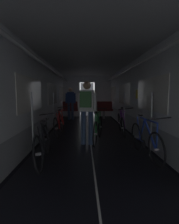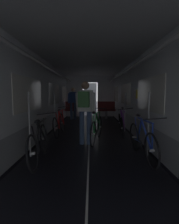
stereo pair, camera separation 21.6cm
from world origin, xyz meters
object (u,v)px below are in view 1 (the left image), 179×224
bicycle_purple (121,123)px  person_standing_near_bench (71,101)px  bicycle_red (59,124)px  bicycle_blue (145,140)px  bicycle_green_in_aisle (98,128)px  bench_seat_far_left (71,108)px  bench_seat_far_right (104,108)px  person_cyclist_aisle (87,107)px  bicycle_black (43,143)px

bicycle_purple → person_standing_near_bench: 4.11m
bicycle_red → bicycle_blue: bicycle_red is taller
bicycle_green_in_aisle → person_standing_near_bench: person_standing_near_bench is taller
bench_seat_far_left → bicycle_blue: 6.39m
bench_seat_far_right → bicycle_blue: size_ratio=0.58×
bicycle_blue → person_standing_near_bench: person_standing_near_bench is taller
bench_seat_far_left → person_cyclist_aisle: 5.13m
bicycle_purple → person_cyclist_aisle: person_cyclist_aisle is taller
bicycle_black → bicycle_green_in_aisle: (1.20, 1.46, 0.00)m
bench_seat_far_left → bicycle_red: bicycle_red is taller
person_standing_near_bench → bicycle_green_in_aisle: bearing=-75.9°
bench_seat_far_left → bicycle_green_in_aisle: bearing=-76.9°
bench_seat_far_right → bicycle_red: bearing=-115.5°
bench_seat_far_left → bicycle_purple: size_ratio=0.58×
bicycle_red → bicycle_green_in_aisle: size_ratio=1.02×
bicycle_green_in_aisle → bicycle_red: bearing=145.8°
bicycle_red → bicycle_blue: 2.98m
bench_seat_far_left → person_standing_near_bench: bearing=-89.6°
bench_seat_far_left → bicycle_purple: bearing=-63.6°
bench_seat_far_left → bicycle_blue: (2.03, -6.06, -0.18)m
bicycle_blue → bench_seat_far_left: bearing=108.5°
bicycle_purple → bicycle_red: bearing=-179.4°
bicycle_red → person_cyclist_aisle: bearing=-50.8°
bench_seat_far_right → bicycle_red: bicycle_red is taller
bicycle_red → person_standing_near_bench: bearing=88.5°
bench_seat_far_right → bicycle_green_in_aisle: (-0.69, -4.78, -0.18)m
person_cyclist_aisle → bicycle_red: bearing=129.2°
bench_seat_far_right → bicycle_black: same height
bicycle_black → bicycle_blue: bearing=4.9°
bicycle_black → person_standing_near_bench: person_standing_near_bench is taller
bicycle_purple → bicycle_red: 2.05m
bench_seat_far_right → bicycle_blue: 6.07m
bicycle_purple → bicycle_blue: 2.12m
bench_seat_far_right → bicycle_black: (-1.89, -6.24, -0.19)m
bench_seat_far_right → bicycle_blue: (0.23, -6.06, -0.18)m
bicycle_blue → person_standing_near_bench: bearing=109.6°
bicycle_purple → bicycle_blue: bicycle_purple is taller
bench_seat_far_left → bicycle_black: 6.25m
bench_seat_far_left → person_standing_near_bench: size_ratio=0.58×
bicycle_red → bicycle_green_in_aisle: (1.20, -0.82, 0.00)m
bicycle_red → person_cyclist_aisle: (0.89, -1.09, 0.64)m
bicycle_red → bicycle_blue: size_ratio=1.00×
bench_seat_far_right → bicycle_green_in_aisle: bench_seat_far_right is taller
bicycle_blue → person_cyclist_aisle: 1.71m
bench_seat_far_left → bench_seat_far_right: (1.80, 0.00, 0.00)m
bicycle_purple → bicycle_black: bearing=-131.7°
bench_seat_far_left → bicycle_red: 3.97m
bicycle_purple → person_standing_near_bench: size_ratio=1.01×
bench_seat_far_right → bicycle_red: 4.39m
bicycle_purple → bicycle_blue: bearing=-88.2°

